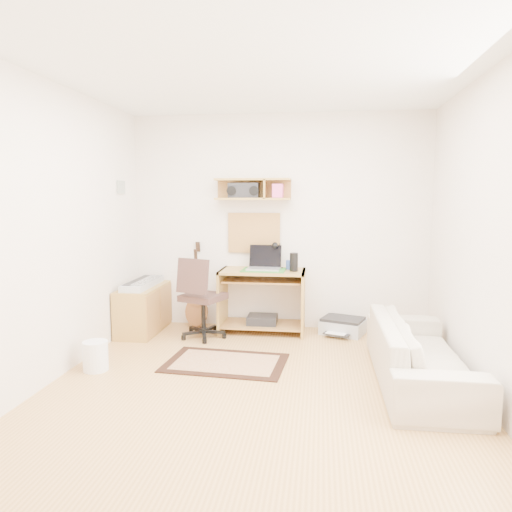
# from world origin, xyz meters

# --- Properties ---
(floor) EXTENTS (3.60, 4.00, 0.01)m
(floor) POSITION_xyz_m (0.00, 0.00, -0.01)
(floor) COLOR tan
(floor) RESTS_ON ground
(ceiling) EXTENTS (3.60, 4.00, 0.01)m
(ceiling) POSITION_xyz_m (0.00, 0.00, 2.60)
(ceiling) COLOR white
(ceiling) RESTS_ON ground
(back_wall) EXTENTS (3.60, 0.01, 2.60)m
(back_wall) POSITION_xyz_m (0.00, 2.00, 1.30)
(back_wall) COLOR silver
(back_wall) RESTS_ON ground
(left_wall) EXTENTS (0.01, 4.00, 2.60)m
(left_wall) POSITION_xyz_m (-1.80, 0.00, 1.30)
(left_wall) COLOR silver
(left_wall) RESTS_ON ground
(right_wall) EXTENTS (0.01, 4.00, 2.60)m
(right_wall) POSITION_xyz_m (1.80, 0.00, 1.30)
(right_wall) COLOR silver
(right_wall) RESTS_ON ground
(wall_shelf) EXTENTS (0.90, 0.25, 0.26)m
(wall_shelf) POSITION_xyz_m (-0.30, 1.88, 1.70)
(wall_shelf) COLOR #AE853D
(wall_shelf) RESTS_ON back_wall
(cork_board) EXTENTS (0.64, 0.03, 0.49)m
(cork_board) POSITION_xyz_m (-0.30, 1.98, 1.17)
(cork_board) COLOR #A37851
(cork_board) RESTS_ON back_wall
(wall_photo) EXTENTS (0.02, 0.20, 0.15)m
(wall_photo) POSITION_xyz_m (-1.79, 1.50, 1.72)
(wall_photo) COLOR #4C8CBF
(wall_photo) RESTS_ON left_wall
(desk) EXTENTS (1.00, 0.55, 0.75)m
(desk) POSITION_xyz_m (-0.16, 1.73, 0.38)
(desk) COLOR #AE853D
(desk) RESTS_ON floor
(laptop) EXTENTS (0.40, 0.40, 0.29)m
(laptop) POSITION_xyz_m (-0.15, 1.71, 0.90)
(laptop) COLOR silver
(laptop) RESTS_ON desk
(speaker) EXTENTS (0.10, 0.10, 0.22)m
(speaker) POSITION_xyz_m (0.21, 1.68, 0.86)
(speaker) COLOR black
(speaker) RESTS_ON desk
(desk_lamp) EXTENTS (0.11, 0.11, 0.32)m
(desk_lamp) POSITION_xyz_m (0.03, 1.87, 0.91)
(desk_lamp) COLOR black
(desk_lamp) RESTS_ON desk
(pencil_cup) EXTENTS (0.08, 0.08, 0.11)m
(pencil_cup) POSITION_xyz_m (0.14, 1.83, 0.80)
(pencil_cup) COLOR #2F488E
(pencil_cup) RESTS_ON desk
(boombox) EXTENTS (0.36, 0.17, 0.19)m
(boombox) POSITION_xyz_m (-0.41, 1.87, 1.68)
(boombox) COLOR black
(boombox) RESTS_ON wall_shelf
(rug) EXTENTS (1.20, 0.85, 0.02)m
(rug) POSITION_xyz_m (-0.39, 0.59, 0.01)
(rug) COLOR tan
(rug) RESTS_ON floor
(task_chair) EXTENTS (0.62, 0.62, 0.95)m
(task_chair) POSITION_xyz_m (-0.81, 1.40, 0.47)
(task_chair) COLOR #392621
(task_chair) RESTS_ON floor
(cabinet) EXTENTS (0.40, 0.90, 0.55)m
(cabinet) POSITION_xyz_m (-1.58, 1.55, 0.28)
(cabinet) COLOR #AE853D
(cabinet) RESTS_ON floor
(music_keyboard) EXTENTS (0.25, 0.81, 0.07)m
(music_keyboard) POSITION_xyz_m (-1.58, 1.55, 0.59)
(music_keyboard) COLOR #B2B5BA
(music_keyboard) RESTS_ON cabinet
(guitar) EXTENTS (0.28, 0.18, 1.06)m
(guitar) POSITION_xyz_m (-1.01, 1.86, 0.53)
(guitar) COLOR #965C2E
(guitar) RESTS_ON floor
(waste_basket) EXTENTS (0.28, 0.28, 0.28)m
(waste_basket) POSITION_xyz_m (-1.55, 0.24, 0.14)
(waste_basket) COLOR white
(waste_basket) RESTS_ON floor
(printer) EXTENTS (0.58, 0.51, 0.18)m
(printer) POSITION_xyz_m (0.79, 1.77, 0.08)
(printer) COLOR #A5A8AA
(printer) RESTS_ON floor
(sofa) EXTENTS (0.54, 1.84, 0.72)m
(sofa) POSITION_xyz_m (1.38, 0.35, 0.36)
(sofa) COLOR #BBAD94
(sofa) RESTS_ON floor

